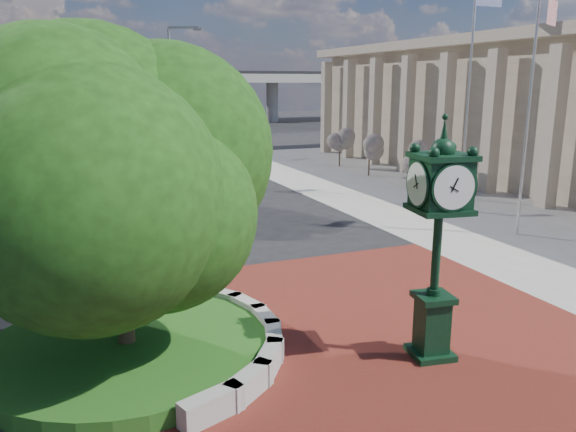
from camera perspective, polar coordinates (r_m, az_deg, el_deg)
The scene contains 17 objects.
ground at distance 14.47m, azimuth 4.48°, elevation -10.66°, with size 200.00×200.00×0.00m, color black.
plaza at distance 13.66m, azimuth 6.41°, elevation -12.13°, with size 12.00×12.00×0.04m, color maroon.
sidewalk at distance 31.52m, azimuth 22.59°, elevation 1.62°, with size 20.00×50.00×0.04m, color #9E9B93.
planter_wall at distance 13.45m, azimuth -6.07°, elevation -11.38°, with size 2.96×6.77×0.54m.
grass_bed at distance 13.10m, azimuth -15.97°, elevation -12.89°, with size 6.10×6.10×0.40m, color #214C15.
overpass at distance 81.97m, azimuth -18.80°, elevation 13.16°, with size 90.00×12.00×7.50m.
tree_planter at distance 12.00m, azimuth -17.04°, elevation 2.42°, with size 5.20×5.20×6.33m.
tree_street at distance 29.95m, azimuth -18.54°, elevation 7.63°, with size 4.40×4.40×5.45m.
post_clock at distance 12.11m, azimuth 14.98°, elevation -1.55°, with size 1.22×1.22×5.21m.
parked_car at distance 50.85m, azimuth -15.92°, elevation 7.02°, with size 1.64×4.07×1.39m, color #4D0B16.
flagpole_a at distance 23.32m, azimuth 23.21°, elevation 9.39°, with size 1.34×0.68×9.15m.
flagpole_b at distance 29.90m, azimuth 17.89°, elevation 12.23°, with size 1.72×0.19×10.94m.
street_lamp_near at distance 34.91m, azimuth -11.41°, elevation 12.21°, with size 1.93×0.95×9.08m.
street_lamp_far at distance 54.19m, azimuth -16.69°, elevation 11.77°, with size 1.83×0.64×8.32m.
shrub_near at distance 32.64m, azimuth 12.55°, elevation 5.51°, with size 1.20×1.20×2.20m.
shrub_mid at distance 36.49m, azimuth 8.27°, elevation 6.49°, with size 1.20×1.20×2.20m.
shrub_far at distance 40.52m, azimuth 5.28°, elevation 7.25°, with size 1.20×1.20×2.20m.
Camera 1 is at (-6.04, -11.76, 5.89)m, focal length 35.00 mm.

